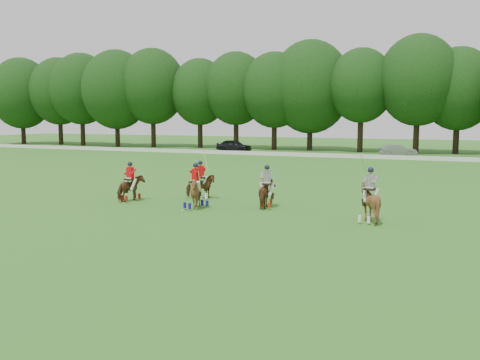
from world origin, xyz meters
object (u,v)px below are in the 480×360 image
at_px(car_left, 234,146).
at_px(polo_ball, 183,211).
at_px(polo_red_c, 196,193).
at_px(polo_red_a, 130,187).
at_px(polo_red_b, 200,186).
at_px(polo_stripe_b, 370,202).
at_px(polo_stripe_a, 267,193).
at_px(car_mid, 398,150).

xyz_separation_m(car_left, polo_ball, (15.39, -40.18, -0.73)).
bearing_deg(polo_red_c, polo_red_a, 170.61).
height_order(polo_red_b, polo_stripe_b, polo_stripe_b).
relative_size(polo_red_a, polo_stripe_b, 0.72).
bearing_deg(polo_stripe_a, polo_stripe_b, -16.80).
height_order(car_mid, polo_red_c, polo_red_c).
distance_m(polo_red_b, polo_red_c, 3.10).
bearing_deg(polo_red_b, car_left, 111.54).
distance_m(car_mid, polo_stripe_b, 39.38).
relative_size(polo_red_a, polo_red_b, 0.79).
xyz_separation_m(polo_red_c, polo_stripe_a, (3.06, 1.63, -0.05)).
bearing_deg(car_mid, polo_red_b, 151.61).
xyz_separation_m(polo_red_b, polo_ball, (1.02, -3.77, -0.68)).
distance_m(polo_red_b, polo_ball, 3.97).
bearing_deg(polo_stripe_a, polo_red_a, -172.90).
bearing_deg(polo_ball, car_left, 110.96).
relative_size(polo_red_c, polo_stripe_a, 1.06).
height_order(polo_stripe_b, polo_ball, polo_stripe_b).
distance_m(polo_red_c, polo_stripe_a, 3.47).
height_order(polo_stripe_a, polo_stripe_b, polo_stripe_b).
xyz_separation_m(polo_red_a, polo_red_b, (3.06, 2.12, -0.01)).
bearing_deg(polo_stripe_a, polo_ball, -141.97).
xyz_separation_m(polo_stripe_a, polo_stripe_b, (5.26, -1.59, 0.10)).
bearing_deg(polo_stripe_a, polo_red_b, 164.32).
bearing_deg(car_mid, car_left, 70.67).
bearing_deg(polo_red_c, polo_stripe_a, 28.04).
bearing_deg(polo_red_c, polo_stripe_b, 0.28).
bearing_deg(car_left, polo_stripe_a, -145.87).
xyz_separation_m(car_left, polo_stripe_a, (18.67, -37.61, -0.03)).
relative_size(car_left, polo_stripe_b, 1.58).
bearing_deg(car_left, polo_red_a, -155.91).
height_order(car_left, polo_stripe_b, polo_stripe_b).
bearing_deg(polo_stripe_a, polo_red_c, -151.96).
xyz_separation_m(car_left, polo_red_a, (11.31, -38.53, -0.04)).
height_order(polo_red_b, polo_ball, polo_red_b).
bearing_deg(polo_red_a, polo_ball, -22.00).
distance_m(car_left, polo_stripe_b, 45.93).
height_order(car_mid, polo_stripe_b, polo_stripe_b).
height_order(car_left, polo_red_a, polo_red_a).
bearing_deg(polo_red_b, polo_stripe_a, -15.68).
distance_m(polo_red_c, polo_ball, 1.22).
distance_m(polo_red_c, polo_stripe_b, 8.32).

